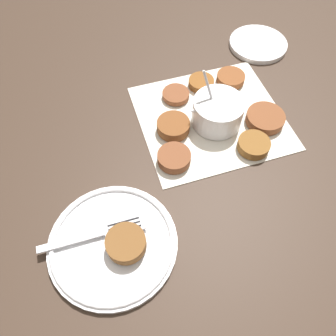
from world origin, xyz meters
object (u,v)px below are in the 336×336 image
(extra_saucer, at_px, (258,44))
(fork, at_px, (104,232))
(serving_plate, at_px, (113,243))
(sauce_bowl, at_px, (217,113))
(fritter_on_plate, at_px, (126,243))

(extra_saucer, bearing_deg, fork, 40.45)
(extra_saucer, bearing_deg, serving_plate, 42.43)
(sauce_bowl, xyz_separation_m, extra_saucer, (-0.19, -0.21, -0.02))
(serving_plate, bearing_deg, extra_saucer, -137.57)
(sauce_bowl, bearing_deg, extra_saucer, -132.70)
(sauce_bowl, relative_size, extra_saucer, 0.81)
(serving_plate, distance_m, extra_saucer, 0.60)
(sauce_bowl, height_order, fritter_on_plate, sauce_bowl)
(serving_plate, distance_m, fritter_on_plate, 0.03)
(serving_plate, height_order, fork, fork)
(sauce_bowl, relative_size, fork, 0.65)
(sauce_bowl, xyz_separation_m, fork, (0.27, 0.18, -0.01))
(serving_plate, xyz_separation_m, extra_saucer, (-0.45, -0.41, -0.00))
(serving_plate, height_order, fritter_on_plate, fritter_on_plate)
(sauce_bowl, xyz_separation_m, fritter_on_plate, (0.23, 0.21, -0.00))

